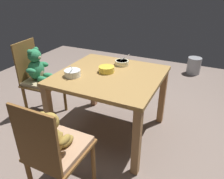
# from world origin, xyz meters

# --- Properties ---
(ground_plane) EXTENTS (5.20, 5.20, 0.04)m
(ground_plane) POSITION_xyz_m (0.00, 0.00, -0.02)
(ground_plane) COLOR slate
(dining_table) EXTENTS (1.00, 0.96, 0.70)m
(dining_table) POSITION_xyz_m (0.00, 0.00, 0.60)
(dining_table) COLOR olive
(dining_table) RESTS_ON ground_plane
(teddy_chair_near_left) EXTENTS (0.43, 0.41, 0.92)m
(teddy_chair_near_left) POSITION_xyz_m (-0.92, -0.03, 0.55)
(teddy_chair_near_left) COLOR brown
(teddy_chair_near_left) RESTS_ON ground_plane
(teddy_chair_near_front) EXTENTS (0.38, 0.42, 0.89)m
(teddy_chair_near_front) POSITION_xyz_m (0.01, -0.90, 0.52)
(teddy_chair_near_front) COLOR brown
(teddy_chair_near_front) RESTS_ON ground_plane
(porridge_bowl_white_near_left) EXTENTS (0.16, 0.16, 0.14)m
(porridge_bowl_white_near_left) POSITION_xyz_m (-0.30, -0.20, 0.74)
(porridge_bowl_white_near_left) COLOR white
(porridge_bowl_white_near_left) RESTS_ON dining_table
(porridge_bowl_yellow_center) EXTENTS (0.16, 0.16, 0.06)m
(porridge_bowl_yellow_center) POSITION_xyz_m (-0.05, 0.03, 0.73)
(porridge_bowl_yellow_center) COLOR yellow
(porridge_bowl_yellow_center) RESTS_ON dining_table
(porridge_bowl_cream_far_center) EXTENTS (0.15, 0.15, 0.12)m
(porridge_bowl_cream_far_center) POSITION_xyz_m (0.01, 0.28, 0.73)
(porridge_bowl_cream_far_center) COLOR beige
(porridge_bowl_cream_far_center) RESTS_ON dining_table
(metal_pail) EXTENTS (0.24, 0.24, 0.29)m
(metal_pail) POSITION_xyz_m (0.62, 2.15, 0.15)
(metal_pail) COLOR #93969B
(metal_pail) RESTS_ON ground_plane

